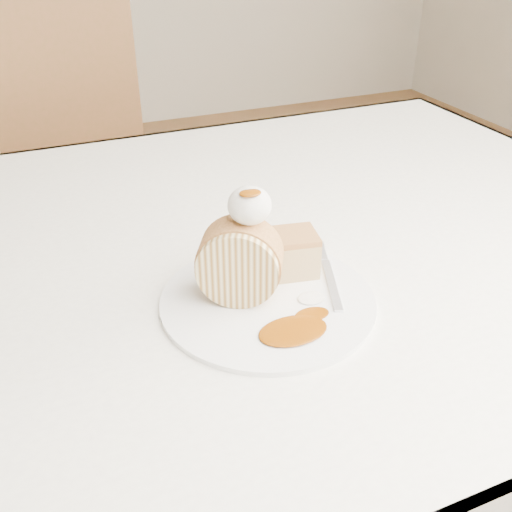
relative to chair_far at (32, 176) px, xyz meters
name	(u,v)px	position (x,y,z in m)	size (l,w,h in m)	color
table	(194,301)	(0.18, -0.76, 0.08)	(1.40, 0.90, 0.75)	white
chair_far	(32,176)	(0.00, 0.00, 0.00)	(0.61, 0.61, 1.01)	brown
plate	(268,300)	(0.22, -0.91, 0.18)	(0.24, 0.24, 0.01)	white
roulade_slice	(239,262)	(0.19, -0.90, 0.22)	(0.09, 0.09, 0.05)	beige
cake_chunk	(293,255)	(0.27, -0.87, 0.20)	(0.05, 0.05, 0.04)	#B97A46
whipped_cream	(249,205)	(0.21, -0.89, 0.29)	(0.05, 0.05, 0.04)	white
caramel_drizzle	(250,188)	(0.20, -0.90, 0.31)	(0.02, 0.02, 0.01)	#713404
caramel_pool	(293,331)	(0.22, -0.98, 0.18)	(0.07, 0.05, 0.00)	#713404
fork	(332,284)	(0.30, -0.92, 0.18)	(0.02, 0.14, 0.00)	silver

